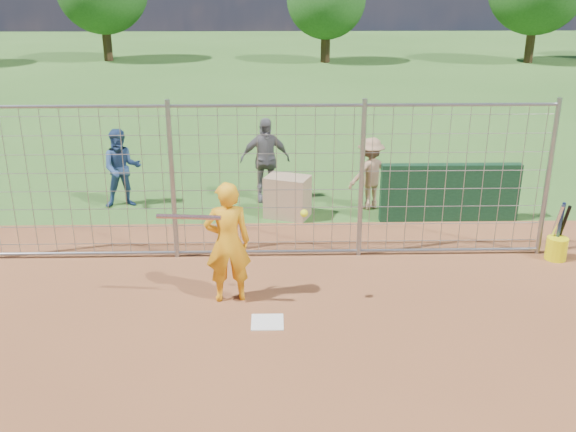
{
  "coord_description": "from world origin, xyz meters",
  "views": [
    {
      "loc": [
        0.09,
        -7.72,
        4.32
      ],
      "look_at": [
        0.3,
        0.8,
        1.15
      ],
      "focal_mm": 40.0,
      "sensor_mm": 36.0,
      "label": 1
    }
  ],
  "objects_px": {
    "bystander_b": "(265,160)",
    "equipment_bin": "(287,197)",
    "bystander_a": "(122,168)",
    "batter": "(228,243)",
    "bystander_c": "(370,174)",
    "bucket_with_bats": "(557,245)"
  },
  "relations": [
    {
      "from": "bystander_a",
      "to": "bystander_c",
      "type": "bearing_deg",
      "value": -15.27
    },
    {
      "from": "batter",
      "to": "bystander_c",
      "type": "relative_size",
      "value": 1.23
    },
    {
      "from": "batter",
      "to": "bystander_c",
      "type": "height_order",
      "value": "batter"
    },
    {
      "from": "bystander_b",
      "to": "equipment_bin",
      "type": "bearing_deg",
      "value": -75.46
    },
    {
      "from": "bystander_b",
      "to": "bystander_c",
      "type": "height_order",
      "value": "bystander_b"
    },
    {
      "from": "equipment_bin",
      "to": "bystander_a",
      "type": "bearing_deg",
      "value": -170.38
    },
    {
      "from": "bystander_b",
      "to": "bucket_with_bats",
      "type": "xyz_separation_m",
      "value": [
        4.76,
        -3.11,
        -0.62
      ]
    },
    {
      "from": "bystander_c",
      "to": "batter",
      "type": "bearing_deg",
      "value": 29.6
    },
    {
      "from": "bystander_a",
      "to": "equipment_bin",
      "type": "bearing_deg",
      "value": -24.36
    },
    {
      "from": "equipment_bin",
      "to": "bucket_with_bats",
      "type": "bearing_deg",
      "value": -4.63
    },
    {
      "from": "bucket_with_bats",
      "to": "bystander_c",
      "type": "bearing_deg",
      "value": 136.4
    },
    {
      "from": "batter",
      "to": "bucket_with_bats",
      "type": "relative_size",
      "value": 1.8
    },
    {
      "from": "bystander_a",
      "to": "equipment_bin",
      "type": "height_order",
      "value": "bystander_a"
    },
    {
      "from": "bystander_a",
      "to": "bystander_b",
      "type": "xyz_separation_m",
      "value": [
        2.83,
        0.31,
        0.07
      ]
    },
    {
      "from": "bystander_a",
      "to": "bystander_c",
      "type": "distance_m",
      "value": 4.91
    },
    {
      "from": "bystander_b",
      "to": "batter",
      "type": "bearing_deg",
      "value": -105.25
    },
    {
      "from": "bystander_c",
      "to": "bucket_with_bats",
      "type": "bearing_deg",
      "value": 109.61
    },
    {
      "from": "bystander_b",
      "to": "equipment_bin",
      "type": "distance_m",
      "value": 1.18
    },
    {
      "from": "batter",
      "to": "bystander_b",
      "type": "xyz_separation_m",
      "value": [
        0.48,
        4.38,
        -0.02
      ]
    },
    {
      "from": "bystander_c",
      "to": "equipment_bin",
      "type": "distance_m",
      "value": 1.73
    },
    {
      "from": "bystander_b",
      "to": "bucket_with_bats",
      "type": "bearing_deg",
      "value": -42.17
    },
    {
      "from": "bystander_a",
      "to": "bystander_b",
      "type": "height_order",
      "value": "bystander_b"
    }
  ]
}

